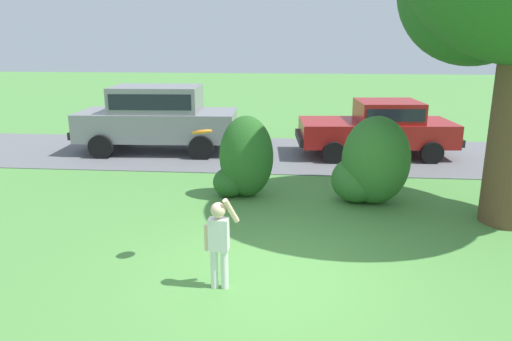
# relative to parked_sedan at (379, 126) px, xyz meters

# --- Properties ---
(ground_plane) EXTENTS (80.00, 80.00, 0.00)m
(ground_plane) POSITION_rel_parked_sedan_xyz_m (-2.64, -7.43, -0.85)
(ground_plane) COLOR #518E42
(driveway_strip) EXTENTS (28.00, 4.40, 0.02)m
(driveway_strip) POSITION_rel_parked_sedan_xyz_m (-2.64, -0.09, -0.84)
(driveway_strip) COLOR slate
(driveway_strip) RESTS_ON ground
(shrub_near_tree) EXTENTS (1.27, 0.90, 1.72)m
(shrub_near_tree) POSITION_rel_parked_sedan_xyz_m (-3.38, -3.99, -0.07)
(shrub_near_tree) COLOR #286023
(shrub_near_tree) RESTS_ON ground
(shrub_centre_left) EXTENTS (1.54, 1.24, 1.78)m
(shrub_centre_left) POSITION_rel_parked_sedan_xyz_m (-0.79, -4.16, -0.06)
(shrub_centre_left) COLOR #33702B
(shrub_centre_left) RESTS_ON ground
(parked_sedan) EXTENTS (4.53, 2.36, 1.56)m
(parked_sedan) POSITION_rel_parked_sedan_xyz_m (0.00, 0.00, 0.00)
(parked_sedan) COLOR maroon
(parked_sedan) RESTS_ON ground
(parked_suv) EXTENTS (4.78, 2.27, 1.92)m
(parked_suv) POSITION_rel_parked_sedan_xyz_m (-6.35, -0.06, 0.23)
(parked_suv) COLOR gray
(parked_suv) RESTS_ON ground
(child_thrower) EXTENTS (0.46, 0.26, 1.29)m
(child_thrower) POSITION_rel_parked_sedan_xyz_m (-3.26, -7.91, -0.13)
(child_thrower) COLOR white
(child_thrower) RESTS_ON ground
(frisbee) EXTENTS (0.29, 0.28, 0.14)m
(frisbee) POSITION_rel_parked_sedan_xyz_m (-3.59, -7.19, 1.14)
(frisbee) COLOR orange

